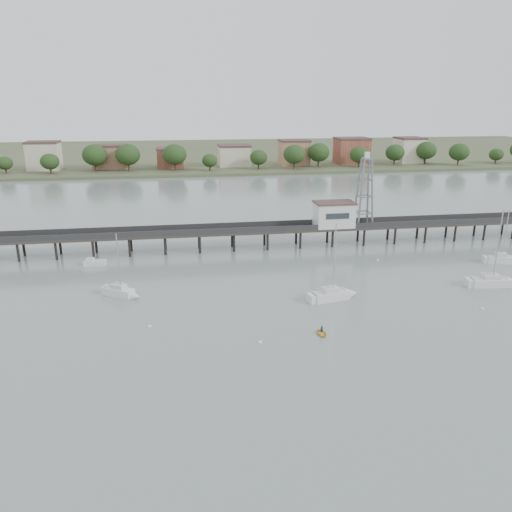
{
  "coord_description": "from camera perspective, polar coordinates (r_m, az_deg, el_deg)",
  "views": [
    {
      "loc": [
        -7.34,
        -39.19,
        30.16
      ],
      "look_at": [
        5.47,
        42.0,
        4.0
      ],
      "focal_mm": 35.0,
      "sensor_mm": 36.0,
      "label": 1
    }
  ],
  "objects": [
    {
      "name": "mooring_buoys",
      "position": [
        76.75,
        0.33,
        -5.42
      ],
      "size": [
        73.97,
        30.63,
        0.39
      ],
      "color": "#F2F3BD",
      "rests_on": "ground"
    },
    {
      "name": "dinghy_occupant",
      "position": [
        67.88,
        7.49,
        -8.88
      ],
      "size": [
        0.51,
        1.1,
        0.25
      ],
      "primitive_type": "imported",
      "rotation": [
        0.0,
        0.0,
        3.26
      ],
      "color": "black",
      "rests_on": "ground"
    },
    {
      "name": "yellow_dinghy",
      "position": [
        67.88,
        7.49,
        -8.88
      ],
      "size": [
        1.7,
        0.54,
        2.36
      ],
      "primitive_type": "imported",
      "rotation": [
        0.0,
        0.0,
        -0.03
      ],
      "color": "yellow",
      "rests_on": "ground"
    },
    {
      "name": "sailboat_b",
      "position": [
        81.82,
        -14.87,
        -4.1
      ],
      "size": [
        6.41,
        5.06,
        10.79
      ],
      "rotation": [
        0.0,
        0.0,
        -0.57
      ],
      "color": "silver",
      "rests_on": "ground"
    },
    {
      "name": "pier",
      "position": [
        102.89,
        -4.58,
        2.75
      ],
      "size": [
        150.0,
        5.0,
        5.5
      ],
      "color": "#2D2823",
      "rests_on": "ground"
    },
    {
      "name": "ground_plane",
      "position": [
        49.99,
        1.39,
        -19.46
      ],
      "size": [
        500.0,
        500.0,
        0.0
      ],
      "primitive_type": "plane",
      "color": "slate",
      "rests_on": "ground"
    },
    {
      "name": "white_tender",
      "position": [
        98.7,
        -18.0,
        -0.74
      ],
      "size": [
        4.27,
        2.4,
        1.57
      ],
      "rotation": [
        0.0,
        0.0,
        -0.19
      ],
      "color": "silver",
      "rests_on": "ground"
    },
    {
      "name": "sailboat_c",
      "position": [
        79.5,
        9.26,
        -4.38
      ],
      "size": [
        8.11,
        3.88,
        12.94
      ],
      "rotation": [
        0.0,
        0.0,
        0.21
      ],
      "color": "silver",
      "rests_on": "ground"
    },
    {
      "name": "pier_building",
      "position": [
        106.94,
        8.9,
        4.75
      ],
      "size": [
        8.4,
        5.4,
        5.3
      ],
      "color": "silver",
      "rests_on": "ground"
    },
    {
      "name": "lattice_tower",
      "position": [
        108.21,
        12.32,
        7.11
      ],
      "size": [
        3.2,
        3.2,
        15.5
      ],
      "color": "slate",
      "rests_on": "ground"
    },
    {
      "name": "sailboat_e",
      "position": [
        106.25,
        26.51,
        -0.38
      ],
      "size": [
        6.67,
        3.22,
        10.78
      ],
      "rotation": [
        0.0,
        0.0,
        -0.22
      ],
      "color": "silver",
      "rests_on": "ground"
    },
    {
      "name": "far_shore",
      "position": [
        280.39,
        -7.5,
        11.53
      ],
      "size": [
        500.0,
        170.0,
        10.4
      ],
      "color": "#475133",
      "rests_on": "ground"
    },
    {
      "name": "sailboat_d",
      "position": [
        92.99,
        25.91,
        -2.7
      ],
      "size": [
        8.69,
        3.47,
        13.94
      ],
      "rotation": [
        0.0,
        0.0,
        -0.12
      ],
      "color": "silver",
      "rests_on": "ground"
    }
  ]
}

